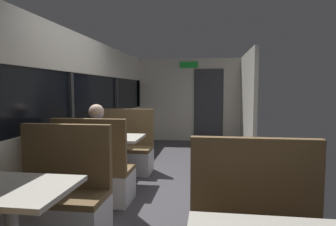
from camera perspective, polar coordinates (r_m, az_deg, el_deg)
The scene contains 10 objects.
ground_plane at distance 4.31m, azimuth 0.11°, elevation -15.21°, with size 3.30×9.20×0.02m, color #423F44.
carriage_window_panel_left at distance 4.50m, azimuth -18.54°, elevation 0.02°, with size 0.09×8.48×2.30m.
carriage_end_bulkhead at distance 8.23m, azimuth 4.48°, elevation 2.47°, with size 2.90×0.11×2.30m.
carriage_aisle_panel_right at distance 7.08m, azimuth 15.22°, elevation 2.06°, with size 0.08×2.40×2.30m, color beige.
dining_table_near_window at distance 2.54m, azimuth -28.35°, elevation -14.66°, with size 0.90×0.70×0.74m.
bench_near_window_facing_entry at distance 3.20m, azimuth -20.40°, elevation -16.27°, with size 0.95×0.50×1.10m.
dining_table_mid_window at distance 4.53m, azimuth -10.88°, elevation -5.78°, with size 0.90×0.70×0.74m.
bench_mid_window_facing_end at distance 3.96m, azimuth -14.14°, elevation -11.98°, with size 0.95×0.50×1.10m.
bench_mid_window_facing_entry at distance 5.24m, azimuth -8.35°, elevation -7.77°, with size 0.95×0.50×1.10m.
seated_passenger at distance 3.97m, azimuth -13.80°, elevation -8.81°, with size 0.47×0.55×1.26m.
Camera 1 is at (0.55, -4.01, 1.46)m, focal length 31.30 mm.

